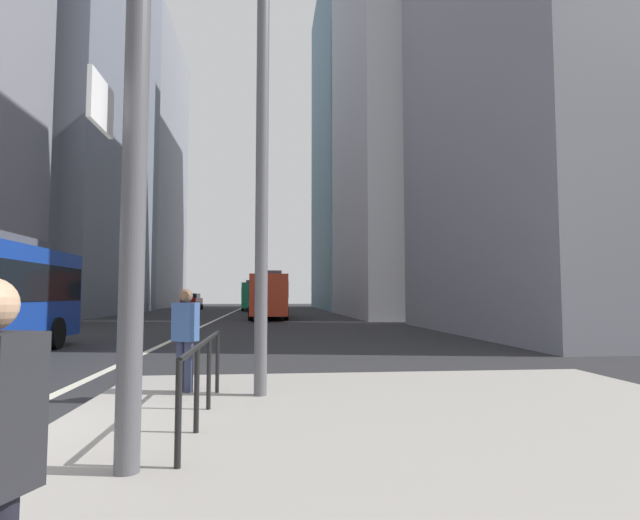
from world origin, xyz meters
TOP-DOWN VIEW (x-y plane):
  - ground_plane at (0.00, 20.00)m, footprint 160.00×160.00m
  - median_island at (5.50, -1.00)m, footprint 9.00×10.00m
  - lane_centre_line at (0.00, 30.00)m, footprint 0.20×80.00m
  - office_tower_left_mid at (-16.00, 42.06)m, footprint 13.59×23.49m
  - office_tower_left_far at (-16.00, 69.22)m, footprint 11.57×24.34m
  - office_tower_right_mid at (17.00, 35.48)m, footprint 13.92×18.42m
  - office_tower_right_far at (17.00, 59.72)m, footprint 13.57×24.49m
  - city_bus_red_receding at (3.59, 32.10)m, footprint 2.76×11.19m
  - city_bus_red_distant at (2.09, 53.92)m, footprint 2.80×11.25m
  - car_oncoming_mid at (-5.43, 55.67)m, footprint 2.22×4.64m
  - car_receding_near at (3.11, 43.75)m, footprint 2.21×4.59m
  - street_lamp_post at (3.48, 1.83)m, footprint 5.50×0.32m
  - pedestrian_railing at (2.80, 0.34)m, footprint 0.06×3.60m
  - pedestrian_waiting at (2.27, 2.24)m, footprint 0.45×0.40m

SIDE VIEW (x-z plane):
  - ground_plane at x=0.00m, z-range 0.00..0.00m
  - lane_centre_line at x=0.00m, z-range 0.00..0.01m
  - median_island at x=5.50m, z-range 0.00..0.15m
  - pedestrian_railing at x=2.80m, z-range 0.36..1.34m
  - car_receding_near at x=3.11m, z-range 0.02..1.96m
  - car_oncoming_mid at x=-5.43m, z-range 0.02..1.96m
  - pedestrian_waiting at x=2.27m, z-range 0.24..1.88m
  - city_bus_red_receding at x=3.59m, z-range 0.14..3.54m
  - city_bus_red_distant at x=2.09m, z-range 0.14..3.54m
  - street_lamp_post at x=3.48m, z-range 1.28..9.28m
  - office_tower_right_mid at x=17.00m, z-range 0.00..32.99m
  - office_tower_left_far at x=-16.00m, z-range 0.00..40.56m
  - office_tower_right_far at x=17.00m, z-range 0.00..44.01m
  - office_tower_left_mid at x=-16.00m, z-range 0.00..50.55m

